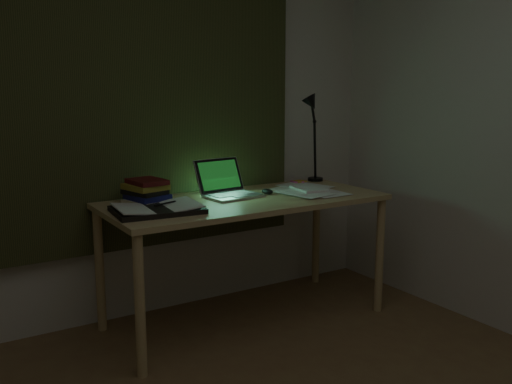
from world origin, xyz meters
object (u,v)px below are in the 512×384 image
Objects in this scene: open_textbook at (157,209)px; book_stack at (146,191)px; desk at (245,260)px; desk_lamp at (316,140)px; laptop at (233,178)px; loose_papers at (300,190)px.

open_textbook is 2.04× the size of book_stack.
desk_lamp reaches higher than desk.
desk_lamp is (0.79, 0.22, 0.17)m from laptop.
open_textbook is at bearing -171.51° from laptop.
desk is 4.63× the size of laptop.
desk_lamp is (1.31, 0.13, 0.21)m from book_stack.
open_textbook is 0.79× the size of desk_lamp.
desk is 2.91× the size of desk_lamp.
desk is at bearing -172.11° from desk_lamp.
book_stack is 0.56× the size of loose_papers.
book_stack is at bearing 171.07° from loose_papers.
desk is 7.53× the size of book_stack.
laptop is at bearing 118.24° from desk.
desk_lamp reaches higher than loose_papers.
book_stack is (0.03, 0.23, 0.05)m from open_textbook.
laptop is 1.63× the size of book_stack.
loose_papers is (0.97, -0.15, -0.06)m from book_stack.
laptop is 0.53m from book_stack.
book_stack is 0.39× the size of desk_lamp.
open_textbook is at bearing -172.94° from desk.
desk is at bearing -178.57° from loose_papers.
desk is 0.74m from book_stack.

